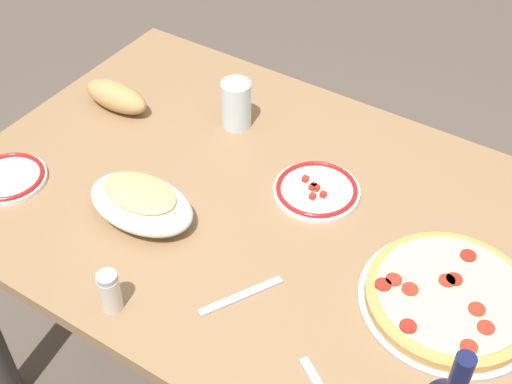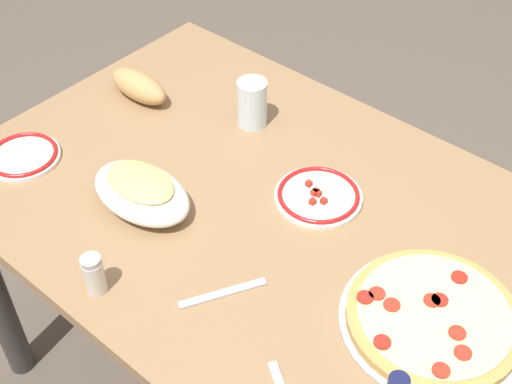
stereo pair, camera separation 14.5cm
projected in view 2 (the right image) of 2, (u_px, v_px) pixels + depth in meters
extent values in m
cube|color=#93704C|center=(256.00, 207.00, 1.49)|extent=(1.27, 0.88, 0.03)
cylinder|color=#33302D|center=(197.00, 144.00, 2.23)|extent=(0.07, 0.07, 0.72)
cylinder|color=#B7B7BC|center=(432.00, 322.00, 1.25)|extent=(0.34, 0.34, 0.01)
cylinder|color=tan|center=(433.00, 318.00, 1.24)|extent=(0.31, 0.31, 0.02)
cylinder|color=beige|center=(434.00, 314.00, 1.23)|extent=(0.27, 0.27, 0.01)
cylinder|color=#B22D1E|center=(463.00, 353.00, 1.17)|extent=(0.03, 0.03, 0.00)
cylinder|color=#B22D1E|center=(457.00, 333.00, 1.20)|extent=(0.03, 0.03, 0.00)
cylinder|color=maroon|center=(459.00, 277.00, 1.29)|extent=(0.03, 0.03, 0.00)
cylinder|color=#B22D1E|center=(432.00, 300.00, 1.25)|extent=(0.03, 0.03, 0.00)
cylinder|color=maroon|center=(441.00, 298.00, 1.25)|extent=(0.03, 0.03, 0.00)
cylinder|color=#B22D1E|center=(392.00, 305.00, 1.24)|extent=(0.03, 0.03, 0.00)
cylinder|color=#B22D1E|center=(377.00, 293.00, 1.26)|extent=(0.03, 0.03, 0.00)
cylinder|color=maroon|center=(382.00, 342.00, 1.18)|extent=(0.03, 0.03, 0.00)
cylinder|color=maroon|center=(365.00, 297.00, 1.25)|extent=(0.03, 0.03, 0.00)
cylinder|color=#B22D1E|center=(441.00, 370.00, 1.14)|extent=(0.03, 0.03, 0.00)
ellipsoid|color=white|center=(142.00, 193.00, 1.45)|extent=(0.24, 0.15, 0.07)
ellipsoid|color=#AD2819|center=(141.00, 188.00, 1.44)|extent=(0.20, 0.12, 0.03)
ellipsoid|color=#EACC75|center=(140.00, 182.00, 1.43)|extent=(0.17, 0.10, 0.02)
cylinder|color=silver|center=(252.00, 103.00, 1.63)|extent=(0.07, 0.07, 0.12)
cylinder|color=white|center=(24.00, 157.00, 1.57)|extent=(0.17, 0.17, 0.01)
torus|color=red|center=(23.00, 154.00, 1.57)|extent=(0.16, 0.16, 0.01)
cylinder|color=white|center=(318.00, 197.00, 1.48)|extent=(0.19, 0.19, 0.01)
torus|color=red|center=(319.00, 194.00, 1.47)|extent=(0.17, 0.17, 0.01)
cube|color=#AD2819|center=(318.00, 194.00, 1.47)|extent=(0.01, 0.01, 0.01)
cube|color=#AD2819|center=(316.00, 191.00, 1.48)|extent=(0.01, 0.01, 0.01)
cube|color=#AD2819|center=(309.00, 184.00, 1.49)|extent=(0.01, 0.01, 0.01)
cube|color=#AD2819|center=(313.00, 202.00, 1.45)|extent=(0.01, 0.01, 0.01)
cube|color=#AD2819|center=(324.00, 201.00, 1.46)|extent=(0.01, 0.01, 0.01)
cube|color=#AD2819|center=(314.00, 192.00, 1.47)|extent=(0.01, 0.01, 0.01)
ellipsoid|color=tan|center=(139.00, 86.00, 1.73)|extent=(0.18, 0.08, 0.07)
cylinder|color=silver|center=(94.00, 276.00, 1.28)|extent=(0.04, 0.04, 0.07)
cylinder|color=#B7B7BC|center=(91.00, 261.00, 1.25)|extent=(0.04, 0.04, 0.01)
cube|color=#B7B7BC|center=(223.00, 293.00, 1.30)|extent=(0.10, 0.16, 0.00)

